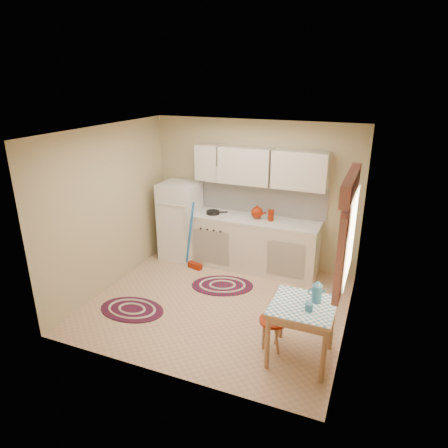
{
  "coord_description": "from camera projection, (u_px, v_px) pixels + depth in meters",
  "views": [
    {
      "loc": [
        2.01,
        -4.7,
        3.15
      ],
      "look_at": [
        -0.01,
        0.25,
        1.16
      ],
      "focal_mm": 32.0,
      "sensor_mm": 36.0,
      "label": 1
    }
  ],
  "objects": [
    {
      "name": "base_cabinets",
      "position": [
        251.0,
        244.0,
        6.84
      ],
      "size": [
        2.25,
        0.6,
        0.88
      ],
      "primitive_type": "cube",
      "color": "beige",
      "rests_on": "ground"
    },
    {
      "name": "frying_pan",
      "position": [
        213.0,
        212.0,
        6.87
      ],
      "size": [
        0.3,
        0.3,
        0.05
      ],
      "primitive_type": "cylinder",
      "rotation": [
        0.0,
        0.0,
        0.42
      ],
      "color": "black",
      "rests_on": "countertop"
    },
    {
      "name": "countertop",
      "position": [
        252.0,
        219.0,
        6.68
      ],
      "size": [
        2.27,
        0.62,
        0.04
      ],
      "primitive_type": "cube",
      "color": "silver",
      "rests_on": "base_cabinets"
    },
    {
      "name": "red_kettle",
      "position": [
        257.0,
        212.0,
        6.61
      ],
      "size": [
        0.24,
        0.22,
        0.22
      ],
      "primitive_type": null,
      "rotation": [
        0.0,
        0.0,
        -0.14
      ],
      "color": "maroon",
      "rests_on": "countertop"
    },
    {
      "name": "red_canister",
      "position": [
        271.0,
        216.0,
        6.53
      ],
      "size": [
        0.12,
        0.12,
        0.16
      ],
      "primitive_type": "cylinder",
      "rotation": [
        0.0,
        0.0,
        0.16
      ],
      "color": "maroon",
      "rests_on": "countertop"
    },
    {
      "name": "fridge",
      "position": [
        180.0,
        221.0,
        7.18
      ],
      "size": [
        0.65,
        0.6,
        1.4
      ],
      "primitive_type": "cube",
      "color": "white",
      "rests_on": "ground"
    },
    {
      "name": "coffee_pot",
      "position": [
        317.0,
        291.0,
        4.51
      ],
      "size": [
        0.15,
        0.13,
        0.29
      ],
      "primitive_type": null,
      "rotation": [
        0.0,
        0.0,
        -0.05
      ],
      "color": "#295E7F",
      "rests_on": "table"
    },
    {
      "name": "rug_left",
      "position": [
        132.0,
        309.0,
        5.72
      ],
      "size": [
        0.99,
        0.68,
        0.02
      ],
      "primitive_type": null,
      "rotation": [
        0.0,
        0.0,
        0.04
      ],
      "color": "maroon",
      "rests_on": "ground"
    },
    {
      "name": "stool",
      "position": [
        273.0,
        334.0,
        4.84
      ],
      "size": [
        0.43,
        0.43,
        0.42
      ],
      "primitive_type": "cylinder",
      "rotation": [
        0.0,
        0.0,
        -0.31
      ],
      "color": "maroon",
      "rests_on": "ground"
    },
    {
      "name": "mug",
      "position": [
        309.0,
        307.0,
        4.37
      ],
      "size": [
        0.09,
        0.09,
        0.1
      ],
      "primitive_type": "cylinder",
      "rotation": [
        0.0,
        0.0,
        -0.07
      ],
      "color": "#295E7F",
      "rests_on": "table"
    },
    {
      "name": "broom",
      "position": [
        194.0,
        236.0,
        6.75
      ],
      "size": [
        0.3,
        0.19,
        1.2
      ],
      "primitive_type": null,
      "rotation": [
        0.0,
        0.0,
        -0.25
      ],
      "color": "blue",
      "rests_on": "ground"
    },
    {
      "name": "table",
      "position": [
        301.0,
        332.0,
        4.63
      ],
      "size": [
        0.72,
        0.72,
        0.72
      ],
      "primitive_type": "cube",
      "color": "tan",
      "rests_on": "ground"
    },
    {
      "name": "room_shell",
      "position": [
        235.0,
        196.0,
        5.49
      ],
      "size": [
        3.64,
        3.6,
        2.52
      ],
      "color": "tan",
      "rests_on": "ground"
    },
    {
      "name": "rug_center",
      "position": [
        222.0,
        285.0,
        6.38
      ],
      "size": [
        1.15,
        0.94,
        0.02
      ],
      "primitive_type": null,
      "rotation": [
        0.0,
        0.0,
        0.33
      ],
      "color": "maroon",
      "rests_on": "ground"
    }
  ]
}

